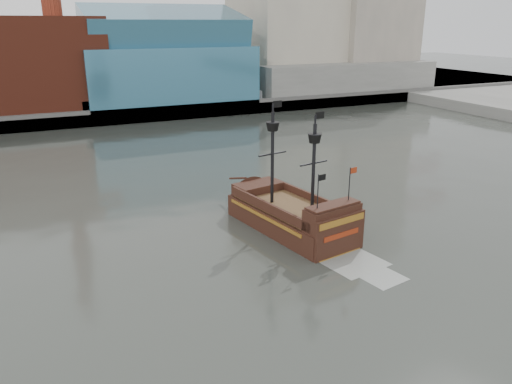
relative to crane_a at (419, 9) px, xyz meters
name	(u,v)px	position (x,y,z in m)	size (l,w,h in m)	color
ground	(326,310)	(-78.63, -82.00, -19.11)	(400.00, 400.00, 0.00)	#2A2D28
promenade_far	(96,96)	(-78.63, 10.00, -18.11)	(220.00, 60.00, 2.00)	slate
seawall	(122,116)	(-78.63, -19.50, -17.81)	(220.00, 1.00, 2.60)	#4C4C49
crane_a	(419,9)	(0.00, 0.00, 0.00)	(22.50, 4.00, 32.25)	slate
crane_b	(419,24)	(9.60, 10.00, -3.54)	(19.10, 4.00, 26.25)	slate
pirate_ship	(292,219)	(-74.72, -70.64, -18.11)	(6.84, 15.34, 11.09)	black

